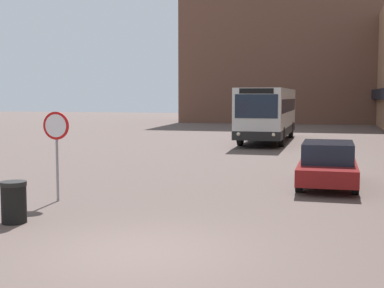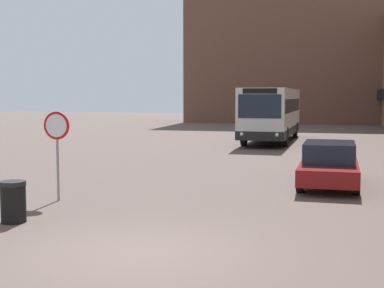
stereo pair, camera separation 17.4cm
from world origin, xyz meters
TOP-DOWN VIEW (x-y plane):
  - ground_plane at (0.00, 0.00)m, footprint 160.00×160.00m
  - building_backdrop_far at (0.00, 51.02)m, footprint 26.00×8.00m
  - city_bus at (-0.65, 24.96)m, footprint 2.66×11.05m
  - parked_car_front at (3.20, 8.49)m, footprint 1.82×4.41m
  - stop_sign at (-3.92, 3.99)m, footprint 0.76×0.08m
  - trash_bin at (-3.62, 1.46)m, footprint 0.59×0.59m

SIDE VIEW (x-z plane):
  - ground_plane at x=0.00m, z-range 0.00..0.00m
  - trash_bin at x=-3.62m, z-range 0.00..0.95m
  - parked_car_front at x=3.20m, z-range 0.01..1.41m
  - stop_sign at x=-3.92m, z-range 0.56..3.01m
  - city_bus at x=-0.65m, z-range 0.15..3.48m
  - building_backdrop_far at x=0.00m, z-range 0.00..16.74m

